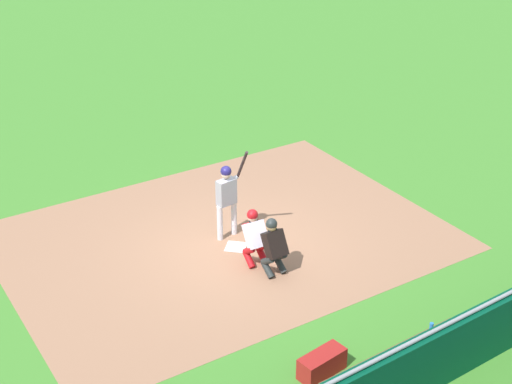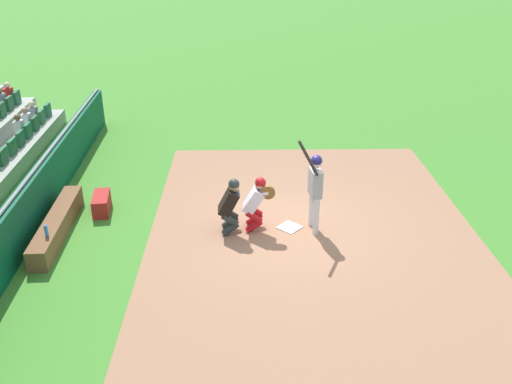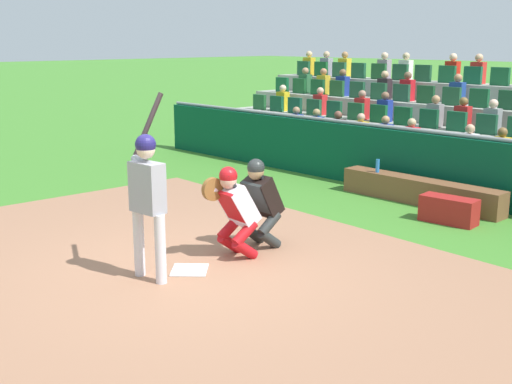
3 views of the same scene
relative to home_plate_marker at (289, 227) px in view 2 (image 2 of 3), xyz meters
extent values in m
plane|color=#40802B|center=(0.00, 0.00, -0.02)|extent=(160.00, 160.00, 0.00)
cube|color=#9B6B50|center=(0.00, 0.50, -0.01)|extent=(9.84, 7.50, 0.01)
cube|color=white|center=(0.00, 0.00, 0.00)|extent=(0.62, 0.62, 0.02)
cylinder|color=silver|center=(-0.10, 0.49, 0.40)|extent=(0.14, 0.14, 0.84)
cylinder|color=silver|center=(0.30, 0.53, 0.40)|extent=(0.14, 0.14, 0.84)
cube|color=#9896A3|center=(0.10, 0.51, 1.12)|extent=(0.45, 0.26, 0.59)
sphere|color=beige|center=(0.10, 0.51, 1.56)|extent=(0.22, 0.22, 0.22)
sphere|color=navy|center=(0.10, 0.51, 1.62)|extent=(0.24, 0.24, 0.24)
cylinder|color=#9896A3|center=(0.15, 0.49, 1.40)|extent=(0.47, 0.10, 0.14)
cylinder|color=#9896A3|center=(0.33, 0.51, 1.40)|extent=(0.17, 0.14, 0.13)
cylinder|color=black|center=(0.37, 0.29, 1.79)|extent=(0.08, 0.46, 0.77)
sphere|color=black|center=(0.38, 0.49, 1.42)|extent=(0.06, 0.06, 0.06)
cylinder|color=red|center=(-0.18, -0.77, 0.14)|extent=(0.17, 0.39, 0.34)
cylinder|color=red|center=(-0.18, -0.77, 0.36)|extent=(0.17, 0.39, 0.33)
cylinder|color=red|center=(0.14, -0.80, 0.14)|extent=(0.17, 0.39, 0.34)
cylinder|color=red|center=(0.14, -0.80, 0.36)|extent=(0.17, 0.39, 0.33)
cube|color=white|center=(-0.02, -0.79, 0.70)|extent=(0.46, 0.52, 0.59)
cube|color=red|center=(-0.01, -0.68, 0.70)|extent=(0.40, 0.31, 0.42)
sphere|color=tan|center=(0.00, -0.65, 1.04)|extent=(0.22, 0.22, 0.22)
cube|color=black|center=(0.00, -0.65, 1.04)|extent=(0.21, 0.15, 0.19)
sphere|color=red|center=(0.00, -0.65, 1.10)|extent=(0.24, 0.24, 0.24)
cylinder|color=brown|center=(0.13, -0.50, 0.93)|extent=(0.09, 0.30, 0.30)
cylinder|color=white|center=(0.14, -0.67, 0.86)|extent=(0.12, 0.39, 0.22)
cylinder|color=#282C2C|center=(-0.08, -1.32, 0.14)|extent=(0.14, 0.38, 0.34)
cylinder|color=#282C2C|center=(-0.08, -1.32, 0.36)|extent=(0.14, 0.38, 0.33)
cylinder|color=#282C2C|center=(0.24, -1.32, 0.14)|extent=(0.14, 0.38, 0.34)
cylinder|color=#282C2C|center=(0.24, -1.32, 0.36)|extent=(0.14, 0.38, 0.33)
cube|color=black|center=(0.08, -1.34, 0.71)|extent=(0.42, 0.47, 0.60)
cube|color=#282C2C|center=(0.08, -1.23, 0.71)|extent=(0.38, 0.26, 0.43)
sphere|color=#A97F53|center=(0.08, -1.21, 1.06)|extent=(0.22, 0.22, 0.22)
cube|color=black|center=(0.08, -1.21, 1.06)|extent=(0.20, 0.13, 0.19)
sphere|color=#282C2C|center=(0.08, -1.21, 1.12)|extent=(0.24, 0.24, 0.24)
cube|color=#05432B|center=(0.00, -5.59, 0.56)|extent=(15.43, 0.24, 1.16)
cylinder|color=gray|center=(0.00, -5.59, 1.18)|extent=(15.43, 0.07, 0.07)
cube|color=brown|center=(-0.06, -5.04, 0.20)|extent=(3.07, 0.40, 0.44)
cylinder|color=blue|center=(0.82, -4.98, 0.55)|extent=(0.07, 0.07, 0.24)
cube|color=#A21E1B|center=(-1.06, -4.30, 0.19)|extent=(0.90, 0.44, 0.41)
cube|color=#164C36|center=(-7.18, -7.17, 0.64)|extent=(0.44, 0.10, 0.42)
cube|color=#205B33|center=(-6.49, -7.17, 0.64)|extent=(0.44, 0.10, 0.42)
cube|color=gray|center=(-6.49, -7.40, 0.69)|extent=(0.32, 0.22, 0.52)
sphere|color=beige|center=(-6.49, -7.40, 1.05)|extent=(0.19, 0.19, 0.19)
cube|color=#174C2B|center=(-5.81, -7.17, 0.64)|extent=(0.44, 0.10, 0.42)
cube|color=white|center=(-5.81, -7.40, 0.69)|extent=(0.32, 0.22, 0.52)
sphere|color=#AC7660|center=(-5.81, -7.40, 1.05)|extent=(0.19, 0.19, 0.19)
cube|color=#135530|center=(-5.13, -7.17, 0.64)|extent=(0.44, 0.10, 0.42)
cube|color=silver|center=(-5.13, -7.40, 0.69)|extent=(0.32, 0.22, 0.52)
sphere|color=brown|center=(-5.13, -7.40, 1.05)|extent=(0.19, 0.19, 0.19)
cube|color=#174F31|center=(-4.44, -7.17, 0.64)|extent=(0.44, 0.10, 0.42)
cube|color=#18562D|center=(-3.76, -7.17, 0.64)|extent=(0.44, 0.10, 0.42)
cube|color=#1F5732|center=(-3.08, -7.17, 0.64)|extent=(0.44, 0.10, 0.42)
cube|color=#175132|center=(-7.18, -8.08, 1.08)|extent=(0.44, 0.10, 0.42)
cube|color=red|center=(-7.18, -8.31, 1.13)|extent=(0.32, 0.22, 0.52)
sphere|color=beige|center=(-7.18, -8.31, 1.49)|extent=(0.19, 0.19, 0.19)
cube|color=#1A502D|center=(-6.49, -8.08, 1.08)|extent=(0.44, 0.10, 0.42)
cube|color=gray|center=(-6.49, -8.31, 1.13)|extent=(0.32, 0.22, 0.52)
cube|color=#1A542E|center=(-5.81, -8.08, 1.08)|extent=(0.44, 0.10, 0.42)
camera|label=1|loc=(-7.69, -11.92, 8.65)|focal=52.69mm
camera|label=2|loc=(10.45, -1.39, 5.89)|focal=38.08mm
camera|label=3|loc=(-6.08, 4.62, 2.79)|focal=45.32mm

